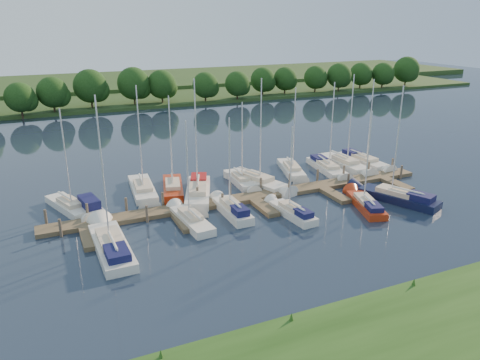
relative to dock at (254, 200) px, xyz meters
name	(u,v)px	position (x,y,z in m)	size (l,w,h in m)	color
ground	(291,231)	(0.00, -7.31, -0.20)	(260.00, 260.00, 0.00)	#1A2234
near_bank	(435,340)	(0.00, -23.31, 0.05)	(90.00, 10.00, 0.50)	#1D4112
dock	(254,200)	(0.00, 0.00, 0.00)	(40.00, 6.00, 0.40)	#4A3D29
mooring_pilings	(249,192)	(0.00, 1.13, 0.40)	(38.24, 2.84, 2.00)	#473D33
far_shore	(123,97)	(0.00, 67.69, 0.10)	(180.00, 30.00, 0.60)	#203D17
distant_hill	(105,82)	(0.00, 92.69, 0.50)	(220.00, 40.00, 1.40)	#364F22
treeline	(150,87)	(3.20, 55.06, 3.87)	(145.43, 9.15, 8.22)	#38281C
sailboat_n_0	(71,208)	(-16.74, 4.89, 0.07)	(3.99, 7.88, 10.09)	silver
motorboat	(91,210)	(-15.12, 3.52, 0.17)	(2.60, 6.05, 1.84)	silver
sailboat_n_2	(143,191)	(-9.49, 6.62, 0.07)	(2.88, 9.21, 11.51)	silver
sailboat_n_3	(173,190)	(-6.57, 5.77, 0.07)	(3.61, 8.26, 10.47)	#A22A0E
sailboat_n_4	(198,194)	(-4.67, 3.36, 0.14)	(5.13, 9.62, 12.38)	silver
sailboat_n_5	(241,181)	(0.99, 5.26, 0.07)	(2.05, 7.33, 9.37)	silver
sailboat_n_6	(258,183)	(2.42, 4.01, 0.08)	(4.58, 9.35, 11.94)	silver
sailboat_n_7	(292,171)	(7.94, 6.27, 0.07)	(3.77, 8.18, 10.31)	silver
sailboat_n_8	(327,169)	(12.15, 5.21, 0.11)	(3.03, 8.67, 10.83)	silver
sailboat_n_9	(346,165)	(14.93, 5.48, 0.08)	(2.40, 9.07, 11.62)	silver
sailboat_n_10	(364,162)	(17.82, 5.64, 0.12)	(2.51, 8.58, 10.85)	silver
sailboat_s_0	(111,245)	(-14.61, -4.53, 0.13)	(2.48, 9.85, 12.45)	silver
sailboat_s_1	(190,220)	(-7.36, -2.36, 0.08)	(2.27, 7.45, 9.57)	silver
sailboat_s_2	(232,211)	(-3.24, -2.00, 0.15)	(1.71, 7.12, 9.44)	silver
sailboat_s_3	(292,213)	(1.61, -4.63, 0.13)	(2.07, 6.70, 8.68)	silver
sailboat_s_4	(365,204)	(9.08, -5.66, 0.11)	(3.62, 7.54, 9.57)	#A22A0E
sailboat_s_5	(396,198)	(12.87, -5.58, 0.14)	(5.08, 9.05, 11.77)	#0F1433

